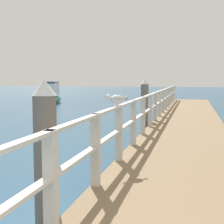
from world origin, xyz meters
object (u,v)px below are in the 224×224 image
(dock_piling_far, at_px, (145,105))
(seagull_foreground, at_px, (116,99))
(dock_piling_near, at_px, (45,158))
(boat_4, at_px, (50,96))

(dock_piling_far, bearing_deg, seagull_foreground, -86.64)
(dock_piling_near, xyz_separation_m, dock_piling_far, (0.00, 8.60, 0.00))
(dock_piling_far, height_order, seagull_foreground, dock_piling_far)
(dock_piling_near, relative_size, boat_4, 0.35)
(dock_piling_far, distance_m, boat_4, 15.68)
(dock_piling_far, relative_size, seagull_foreground, 5.14)
(seagull_foreground, bearing_deg, dock_piling_near, 126.63)
(dock_piling_near, distance_m, boat_4, 23.18)
(dock_piling_far, bearing_deg, boat_4, 126.17)
(dock_piling_far, xyz_separation_m, boat_4, (-9.25, 12.65, -0.41))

